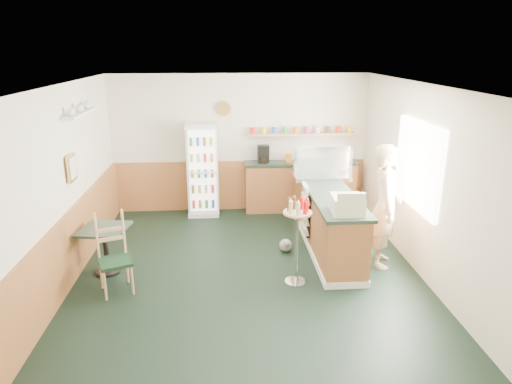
{
  "coord_description": "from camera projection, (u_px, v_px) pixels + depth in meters",
  "views": [
    {
      "loc": [
        -0.28,
        -5.87,
        3.18
      ],
      "look_at": [
        0.16,
        0.6,
        1.11
      ],
      "focal_mm": 32.0,
      "sensor_mm": 36.0,
      "label": 1
    }
  ],
  "objects": [
    {
      "name": "ground",
      "position": [
        248.0,
        278.0,
        6.56
      ],
      "size": [
        6.0,
        6.0,
        0.0
      ],
      "primitive_type": "plane",
      "color": "black",
      "rests_on": "ground"
    },
    {
      "name": "room_envelope",
      "position": [
        230.0,
        163.0,
        6.78
      ],
      "size": [
        5.04,
        6.02,
        2.72
      ],
      "color": "beige",
      "rests_on": "ground"
    },
    {
      "name": "service_counter",
      "position": [
        326.0,
        219.0,
        7.53
      ],
      "size": [
        0.68,
        3.01,
        1.01
      ],
      "color": "#AA6337",
      "rests_on": "ground"
    },
    {
      "name": "back_counter",
      "position": [
        300.0,
        184.0,
        9.13
      ],
      "size": [
        2.24,
        0.42,
        1.69
      ],
      "color": "#AA6337",
      "rests_on": "ground"
    },
    {
      "name": "drinks_fridge",
      "position": [
        203.0,
        170.0,
        8.84
      ],
      "size": [
        0.59,
        0.52,
        1.8
      ],
      "color": "silver",
      "rests_on": "ground"
    },
    {
      "name": "display_case",
      "position": [
        322.0,
        163.0,
        7.78
      ],
      "size": [
        0.95,
        0.5,
        0.54
      ],
      "color": "silver",
      "rests_on": "service_counter"
    },
    {
      "name": "cash_register",
      "position": [
        347.0,
        205.0,
        6.19
      ],
      "size": [
        0.43,
        0.45,
        0.24
      ],
      "primitive_type": "cube",
      "rotation": [
        0.0,
        0.0,
        -0.05
      ],
      "color": "beige",
      "rests_on": "service_counter"
    },
    {
      "name": "shopkeeper",
      "position": [
        385.0,
        206.0,
        6.72
      ],
      "size": [
        0.6,
        0.72,
        1.86
      ],
      "primitive_type": "imported",
      "rotation": [
        0.0,
        0.0,
        1.29
      ],
      "color": "tan",
      "rests_on": "ground"
    },
    {
      "name": "condiment_stand",
      "position": [
        297.0,
        229.0,
        6.19
      ],
      "size": [
        0.4,
        0.4,
        1.24
      ],
      "rotation": [
        0.0,
        0.0,
        0.08
      ],
      "color": "silver",
      "rests_on": "ground"
    },
    {
      "name": "newspaper_rack",
      "position": [
        305.0,
        209.0,
        7.41
      ],
      "size": [
        0.09,
        0.42,
        0.85
      ],
      "color": "black",
      "rests_on": "ground"
    },
    {
      "name": "cafe_table",
      "position": [
        105.0,
        241.0,
        6.58
      ],
      "size": [
        0.73,
        0.73,
        0.7
      ],
      "rotation": [
        0.0,
        0.0,
        -0.16
      ],
      "color": "black",
      "rests_on": "ground"
    },
    {
      "name": "cafe_chair",
      "position": [
        116.0,
        250.0,
        6.12
      ],
      "size": [
        0.53,
        0.54,
        1.1
      ],
      "rotation": [
        0.0,
        0.0,
        0.38
      ],
      "color": "black",
      "rests_on": "ground"
    },
    {
      "name": "dog_doorstop",
      "position": [
        286.0,
        245.0,
        7.37
      ],
      "size": [
        0.2,
        0.26,
        0.25
      ],
      "rotation": [
        0.0,
        0.0,
        -0.15
      ],
      "color": "gray",
      "rests_on": "ground"
    }
  ]
}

